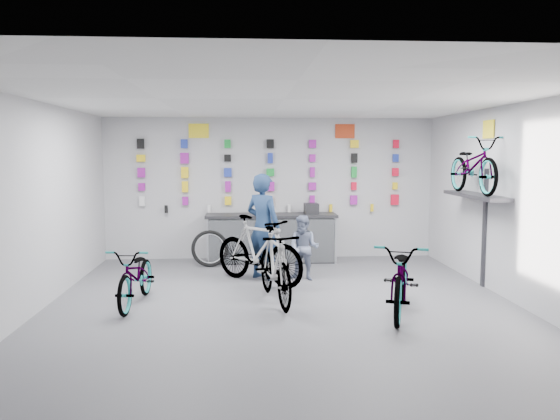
{
  "coord_description": "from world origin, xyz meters",
  "views": [
    {
      "loc": [
        -0.57,
        -7.65,
        2.26
      ],
      "look_at": [
        0.04,
        1.4,
        1.31
      ],
      "focal_mm": 35.0,
      "sensor_mm": 36.0,
      "label": 1
    }
  ],
  "objects": [
    {
      "name": "register",
      "position": [
        0.83,
        3.55,
        1.11
      ],
      "size": [
        0.29,
        0.31,
        0.22
      ],
      "primitive_type": "cube",
      "rotation": [
        0.0,
        0.0,
        0.05
      ],
      "color": "black",
      "rests_on": "counter"
    },
    {
      "name": "sign_side",
      "position": [
        3.48,
        1.2,
        2.65
      ],
      "size": [
        0.02,
        0.4,
        0.3
      ],
      "primitive_type": "cube",
      "color": "yellow",
      "rests_on": "wall_right"
    },
    {
      "name": "sign_left",
      "position": [
        -1.5,
        3.98,
        2.72
      ],
      "size": [
        0.42,
        0.02,
        0.3
      ],
      "primitive_type": "cube",
      "color": "yellow",
      "rests_on": "wall_back"
    },
    {
      "name": "merch_wall",
      "position": [
        -0.08,
        3.93,
        1.81
      ],
      "size": [
        5.57,
        0.08,
        1.55
      ],
      "color": "white",
      "rests_on": "wall_back"
    },
    {
      "name": "bike_right",
      "position": [
        1.65,
        -0.27,
        0.53
      ],
      "size": [
        1.32,
        2.12,
        1.05
      ],
      "primitive_type": "imported",
      "rotation": [
        0.0,
        0.0,
        -0.34
      ],
      "color": "gray",
      "rests_on": "floor"
    },
    {
      "name": "bike_center",
      "position": [
        -0.1,
        0.45,
        0.56
      ],
      "size": [
        0.85,
        1.94,
        1.12
      ],
      "primitive_type": "imported",
      "rotation": [
        0.0,
        0.0,
        0.18
      ],
      "color": "gray",
      "rests_on": "floor"
    },
    {
      "name": "wall_front",
      "position": [
        0.0,
        -4.0,
        1.5
      ],
      "size": [
        7.0,
        0.0,
        7.0
      ],
      "primitive_type": "plane",
      "rotation": [
        -1.57,
        0.0,
        0.0
      ],
      "color": "silver",
      "rests_on": "floor"
    },
    {
      "name": "customer",
      "position": [
        0.5,
        1.87,
        0.58
      ],
      "size": [
        0.69,
        0.63,
        1.16
      ],
      "primitive_type": "imported",
      "rotation": [
        0.0,
        0.0,
        -0.4
      ],
      "color": "slate",
      "rests_on": "floor"
    },
    {
      "name": "bike_left",
      "position": [
        -2.17,
        0.43,
        0.45
      ],
      "size": [
        0.72,
        1.75,
        0.9
      ],
      "primitive_type": "imported",
      "rotation": [
        0.0,
        0.0,
        -0.08
      ],
      "color": "gray",
      "rests_on": "floor"
    },
    {
      "name": "wall_right",
      "position": [
        3.5,
        0.0,
        1.5
      ],
      "size": [
        0.0,
        8.0,
        8.0
      ],
      "primitive_type": "plane",
      "rotation": [
        1.57,
        0.0,
        -1.57
      ],
      "color": "silver",
      "rests_on": "floor"
    },
    {
      "name": "bike_wall",
      "position": [
        3.25,
        1.2,
        2.05
      ],
      "size": [
        0.63,
        1.8,
        0.95
      ],
      "primitive_type": "imported",
      "color": "gray",
      "rests_on": "wall_bracket"
    },
    {
      "name": "wall_bracket",
      "position": [
        3.33,
        1.2,
        1.46
      ],
      "size": [
        0.39,
        1.9,
        2.0
      ],
      "color": "#333338",
      "rests_on": "wall_right"
    },
    {
      "name": "ceiling",
      "position": [
        0.0,
        0.0,
        3.0
      ],
      "size": [
        8.0,
        8.0,
        0.0
      ],
      "primitive_type": "plane",
      "rotation": [
        3.14,
        0.0,
        0.0
      ],
      "color": "white",
      "rests_on": "wall_back"
    },
    {
      "name": "sign_right",
      "position": [
        1.6,
        3.98,
        2.72
      ],
      "size": [
        0.42,
        0.02,
        0.3
      ],
      "primitive_type": "cube",
      "color": "#C33C1A",
      "rests_on": "wall_back"
    },
    {
      "name": "spare_wheel",
      "position": [
        -1.25,
        3.17,
        0.36
      ],
      "size": [
        0.76,
        0.31,
        0.73
      ],
      "rotation": [
        0.0,
        0.0,
        0.1
      ],
      "color": "black",
      "rests_on": "floor"
    },
    {
      "name": "wall_back",
      "position": [
        0.0,
        4.0,
        1.5
      ],
      "size": [
        7.0,
        0.0,
        7.0
      ],
      "primitive_type": "plane",
      "rotation": [
        1.57,
        0.0,
        0.0
      ],
      "color": "silver",
      "rests_on": "floor"
    },
    {
      "name": "floor",
      "position": [
        0.0,
        0.0,
        0.0
      ],
      "size": [
        8.0,
        8.0,
        0.0
      ],
      "primitive_type": "plane",
      "color": "#57575D",
      "rests_on": "ground"
    },
    {
      "name": "wall_left",
      "position": [
        -3.5,
        0.0,
        1.5
      ],
      "size": [
        0.0,
        8.0,
        8.0
      ],
      "primitive_type": "plane",
      "rotation": [
        1.57,
        0.0,
        1.57
      ],
      "color": "silver",
      "rests_on": "floor"
    },
    {
      "name": "bike_service",
      "position": [
        -0.32,
        1.67,
        0.59
      ],
      "size": [
        1.8,
        1.76,
        1.18
      ],
      "primitive_type": "imported",
      "rotation": [
        0.0,
        0.0,
        0.8
      ],
      "color": "gray",
      "rests_on": "floor"
    },
    {
      "name": "counter",
      "position": [
        0.0,
        3.54,
        0.49
      ],
      "size": [
        2.7,
        0.66,
        1.0
      ],
      "color": "black",
      "rests_on": "floor"
    },
    {
      "name": "clerk",
      "position": [
        -0.22,
        2.04,
        0.95
      ],
      "size": [
        0.82,
        0.79,
        1.9
      ],
      "primitive_type": "imported",
      "rotation": [
        0.0,
        0.0,
        2.47
      ],
      "color": "#182C4D",
      "rests_on": "floor"
    }
  ]
}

